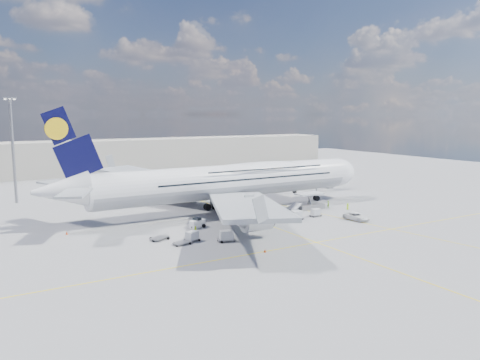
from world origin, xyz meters
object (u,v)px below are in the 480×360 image
dolly_back (160,238)px  cone_tail (67,233)px  dolly_row_c (226,236)px  cone_wing_right_inner (262,223)px  light_mast (13,149)px  dolly_nose_near (296,215)px  baggage_tug (197,223)px  jet_bridge (305,168)px  cargo_loader (309,203)px  crew_loader (309,204)px  cone_wing_right_outer (265,251)px  catering_truck_inner (189,193)px  crew_tug (252,221)px  crew_van (348,206)px  airliner (230,181)px  dolly_nose_far (316,212)px  catering_truck_outer (119,187)px  dolly_row_b (182,243)px  dolly_row_a (192,236)px  crew_wing (195,231)px  cone_nose (308,194)px  service_van (357,216)px  cone_wing_left_inner (182,197)px  crew_nose (328,204)px  cone_wing_left_outer (144,199)px

dolly_back → cone_tail: bearing=107.3°
dolly_row_c → cone_wing_right_inner: (12.36, 7.66, -0.76)m
light_mast → dolly_nose_near: light_mast is taller
baggage_tug → cone_wing_right_inner: baggage_tug is taller
jet_bridge → cargo_loader: jet_bridge is taller
crew_loader → cone_wing_right_outer: 38.34m
catering_truck_inner → crew_tug: size_ratio=4.09×
jet_bridge → crew_van: size_ratio=12.54×
airliner → crew_tug: bearing=-102.5°
dolly_nose_far → cone_wing_right_inner: size_ratio=4.65×
crew_loader → catering_truck_outer: bearing=161.5°
dolly_row_b → jet_bridge: bearing=16.7°
crew_loader → dolly_row_c: bearing=-119.5°
dolly_row_c → crew_van: 37.88m
dolly_row_a → dolly_back: bearing=117.7°
cone_wing_right_inner → crew_wing: bearing=-174.8°
catering_truck_outer → jet_bridge: bearing=-33.6°
dolly_back → cone_nose: size_ratio=6.77×
dolly_row_b → cone_nose: cone_nose is taller
cargo_loader → crew_wing: (-32.44, -8.36, -0.38)m
crew_wing → catering_truck_inner: bearing=-24.3°
cone_wing_right_inner → cone_wing_right_outer: cone_wing_right_inner is taller
dolly_nose_far → airliner: bearing=128.9°
cargo_loader → crew_van: 8.78m
service_van → crew_loader: service_van is taller
crew_wing → dolly_nose_far: bearing=-89.1°
service_van → crew_wing: (-33.49, 5.75, 0.08)m
dolly_nose_far → cone_wing_right_inner: 13.48m
crew_loader → crew_tug: (-21.23, -8.73, 0.15)m
dolly_row_a → cone_nose: bearing=7.5°
dolly_nose_far → catering_truck_inner: (-15.23, 31.10, 1.07)m
cone_wing_left_inner → dolly_row_a: bearing=-111.4°
dolly_row_b → crew_van: bearing=-5.2°
jet_bridge → cone_wing_right_inner: 39.79m
light_mast → dolly_row_b: size_ratio=7.88×
cone_wing_right_inner → dolly_row_b: bearing=-163.8°
cone_wing_right_inner → crew_nose: bearing=14.7°
cargo_loader → crew_van: (7.07, -5.18, -0.50)m
crew_van → cone_wing_right_outer: crew_van is taller
crew_nose → cone_wing_right_outer: bearing=170.9°
light_mast → cone_wing_right_outer: (29.37, -65.34, -12.97)m
cone_nose → light_mast: bearing=157.9°
cone_wing_left_outer → catering_truck_outer: bearing=100.1°
jet_bridge → cone_tail: jet_bridge is taller
jet_bridge → cargo_loader: size_ratio=2.20×
crew_wing → cone_tail: 23.27m
jet_bridge → crew_van: (-5.92, -23.22, -6.10)m
light_mast → cone_wing_left_outer: 33.14m
catering_truck_inner → cone_wing_left_inner: catering_truck_inner is taller
service_van → cone_wing_right_inner: (-18.30, 7.13, -0.51)m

